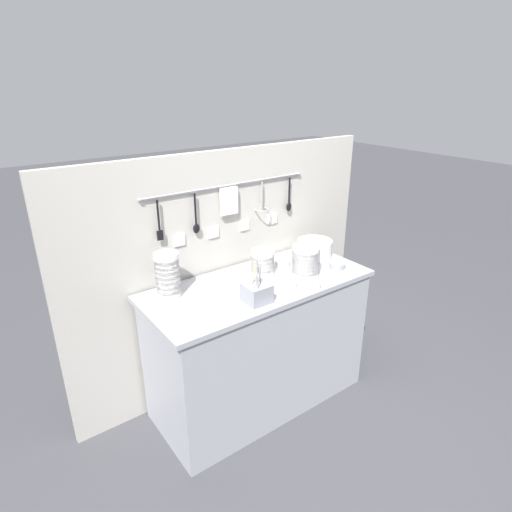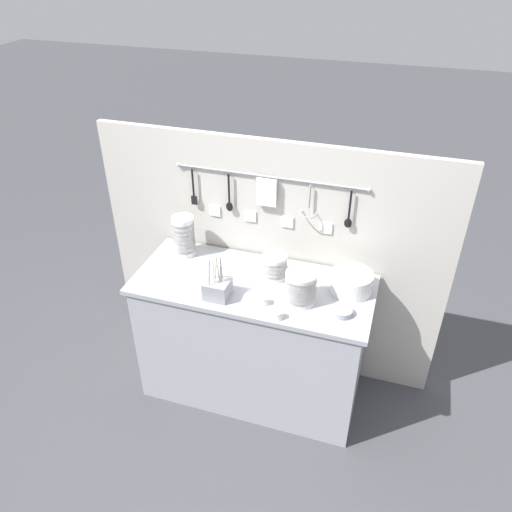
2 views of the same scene
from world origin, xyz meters
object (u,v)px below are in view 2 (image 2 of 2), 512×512
at_px(bowl_stack_wide_centre, 184,236).
at_px(cup_edge_near, 278,315).
at_px(bowl_stack_short_front, 301,287).
at_px(cup_by_caddy, 303,281).
at_px(steel_mixing_bowl, 343,312).
at_px(cutlery_caddy, 218,288).
at_px(bowl_stack_tall_left, 274,266).
at_px(cup_front_right, 307,274).
at_px(cup_centre, 264,301).
at_px(plate_stack, 352,282).

relative_size(bowl_stack_wide_centre, cup_edge_near, 5.33).
relative_size(bowl_stack_short_front, cup_by_caddy, 3.93).
bearing_deg(steel_mixing_bowl, cup_by_caddy, 142.66).
bearing_deg(bowl_stack_wide_centre, cutlery_caddy, -44.26).
bearing_deg(bowl_stack_tall_left, cup_front_right, 17.31).
bearing_deg(cup_centre, steel_mixing_bowl, 5.84).
bearing_deg(cup_front_right, steel_mixing_bowl, -47.04).
relative_size(cutlery_caddy, cup_centre, 5.43).
xyz_separation_m(bowl_stack_tall_left, steel_mixing_bowl, (0.44, -0.22, -0.06)).
bearing_deg(bowl_stack_tall_left, cutlery_caddy, -132.16).
bearing_deg(bowl_stack_short_front, plate_stack, 36.09).
height_order(bowl_stack_wide_centre, plate_stack, bowl_stack_wide_centre).
relative_size(cup_front_right, cup_by_caddy, 1.00).
relative_size(bowl_stack_short_front, cup_edge_near, 3.93).
bearing_deg(bowl_stack_short_front, bowl_stack_tall_left, 137.82).
height_order(cup_centre, cup_front_right, same).
height_order(steel_mixing_bowl, cutlery_caddy, cutlery_caddy).
xyz_separation_m(cup_front_right, cup_edge_near, (-0.06, -0.41, 0.00)).
bearing_deg(plate_stack, cup_centre, -148.36).
distance_m(steel_mixing_bowl, cup_edge_near, 0.35).
xyz_separation_m(cutlery_caddy, cup_centre, (0.26, 0.01, -0.03)).
bearing_deg(plate_stack, cup_front_right, 168.93).
relative_size(bowl_stack_tall_left, steel_mixing_bowl, 1.47).
relative_size(bowl_stack_short_front, plate_stack, 0.81).
xyz_separation_m(plate_stack, cup_by_caddy, (-0.27, -0.02, -0.04)).
distance_m(bowl_stack_tall_left, bowl_stack_wide_centre, 0.61).
xyz_separation_m(bowl_stack_tall_left, cup_by_caddy, (0.18, -0.02, -0.05)).
height_order(bowl_stack_short_front, cup_edge_near, bowl_stack_short_front).
bearing_deg(cutlery_caddy, plate_stack, 21.78).
relative_size(cup_centre, cup_edge_near, 1.00).
bearing_deg(bowl_stack_wide_centre, bowl_stack_tall_left, -6.80).
bearing_deg(cup_centre, bowl_stack_tall_left, 93.44).
xyz_separation_m(bowl_stack_wide_centre, cup_front_right, (0.79, -0.01, -0.11)).
xyz_separation_m(steel_mixing_bowl, cup_centre, (-0.43, -0.04, 0.01)).
relative_size(bowl_stack_short_front, steel_mixing_bowl, 1.84).
height_order(cutlery_caddy, cup_centre, cutlery_caddy).
height_order(bowl_stack_tall_left, cutlery_caddy, cutlery_caddy).
distance_m(bowl_stack_short_front, steel_mixing_bowl, 0.26).
bearing_deg(steel_mixing_bowl, cutlery_caddy, -175.45).
bearing_deg(plate_stack, cutlery_caddy, -158.22).
height_order(plate_stack, cup_edge_near, plate_stack).
bearing_deg(cutlery_caddy, cup_front_right, 37.51).
bearing_deg(cup_front_right, bowl_stack_short_front, -86.50).
bearing_deg(steel_mixing_bowl, cup_centre, -174.16).
relative_size(bowl_stack_tall_left, cup_edge_near, 3.12).
relative_size(bowl_stack_wide_centre, steel_mixing_bowl, 2.50).
distance_m(plate_stack, cutlery_caddy, 0.75).
distance_m(steel_mixing_bowl, cup_front_right, 0.38).
bearing_deg(cup_front_right, plate_stack, -11.07).
bearing_deg(cutlery_caddy, bowl_stack_tall_left, 47.84).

